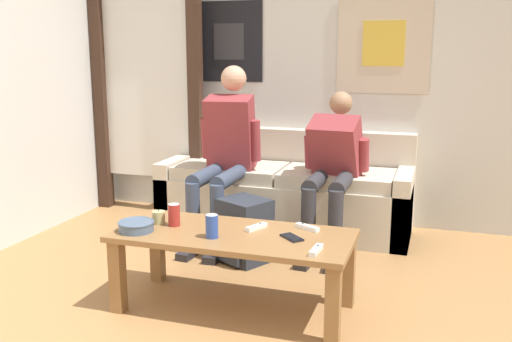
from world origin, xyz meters
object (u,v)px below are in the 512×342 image
pillar_candle (159,217)px  game_controller_near_left (316,250)px  game_controller_near_right (307,227)px  person_seated_teen (333,164)px  game_controller_far_center (256,227)px  drink_can_blue (212,226)px  coffee_table (234,246)px  backpack (243,232)px  drink_can_red (174,215)px  cell_phone (292,237)px  couch (285,194)px  person_seated_adult (225,148)px  ceramic_bowl (136,225)px

pillar_candle → game_controller_near_left: size_ratio=0.57×
pillar_candle → game_controller_near_right: 0.83m
person_seated_teen → game_controller_far_center: size_ratio=7.56×
drink_can_blue → game_controller_near_left: bearing=-5.2°
coffee_table → backpack: size_ratio=3.00×
coffee_table → drink_can_blue: bearing=-125.9°
drink_can_red → person_seated_teen: bearing=59.7°
cell_phone → game_controller_near_right: bearing=76.3°
drink_can_red → game_controller_near_right: drink_can_red is taller
couch → coffee_table: 1.50m
game_controller_near_right → game_controller_near_left: bearing=-70.2°
backpack → pillar_candle: bearing=-111.9°
person_seated_adult → drink_can_red: bearing=-83.7°
drink_can_red → game_controller_near_right: bearing=12.5°
person_seated_teen → pillar_candle: 1.38m
coffee_table → drink_can_red: bearing=177.1°
couch → game_controller_near_left: size_ratio=13.28×
drink_can_red → pillar_candle: bearing=174.5°
game_controller_near_right → backpack: bearing=136.7°
game_controller_near_right → game_controller_far_center: 0.28m
coffee_table → backpack: 0.74m
coffee_table → person_seated_adult: size_ratio=1.00×
coffee_table → drink_can_blue: 0.19m
ceramic_bowl → drink_can_blue: 0.43m
drink_can_red → cell_phone: bearing=-1.1°
person_seated_teen → backpack: 0.79m
couch → drink_can_red: bearing=-99.2°
couch → person_seated_teen: person_seated_teen is taller
person_seated_adult → backpack: person_seated_adult is taller
person_seated_adult → game_controller_far_center: (0.58, -1.03, -0.24)m
pillar_candle → game_controller_near_right: bearing=10.4°
person_seated_teen → game_controller_far_center: (-0.22, -1.07, -0.16)m
drink_can_red → cell_phone: (0.68, -0.01, -0.06)m
game_controller_near_right → ceramic_bowl: bearing=-160.3°
pillar_candle → drink_can_red: (0.10, -0.01, 0.03)m
coffee_table → game_controller_far_center: game_controller_far_center is taller
drink_can_blue → game_controller_near_right: drink_can_blue is taller
person_seated_teen → game_controller_near_right: (0.05, -0.99, -0.16)m
couch → game_controller_near_left: 1.77m
coffee_table → cell_phone: size_ratio=8.82×
coffee_table → ceramic_bowl: bearing=-165.3°
drink_can_red → game_controller_near_left: 0.86m
game_controller_near_right → drink_can_blue: bearing=-146.8°
cell_phone → drink_can_blue: bearing=-163.8°
backpack → game_controller_near_left: bearing=-51.9°
person_seated_adult → drink_can_blue: person_seated_adult is taller
drink_can_blue → game_controller_near_right: (0.44, 0.29, -0.05)m
pillar_candle → cell_phone: (0.78, -0.02, -0.03)m
ceramic_bowl → cell_phone: bearing=9.6°
game_controller_far_center → coffee_table: bearing=-134.2°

